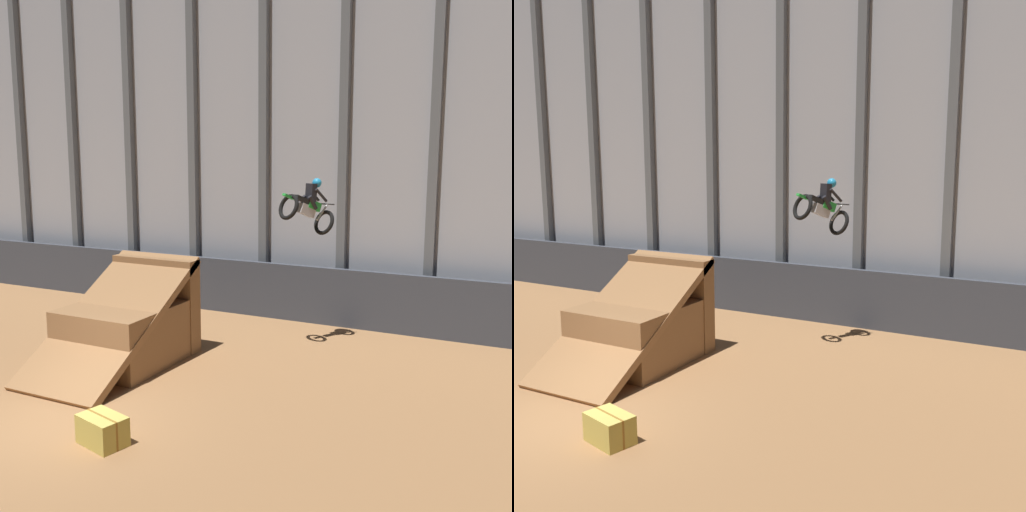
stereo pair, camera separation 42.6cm
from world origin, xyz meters
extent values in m
plane|color=#996B42|center=(0.00, 0.00, 0.00)|extent=(60.00, 60.00, 0.00)
cube|color=#A3A8B2|center=(0.00, 9.95, 6.23)|extent=(32.00, 0.12, 12.46)
cube|color=slate|center=(-11.05, 9.75, 6.23)|extent=(0.28, 0.28, 12.46)
cube|color=slate|center=(-8.29, 9.75, 6.23)|extent=(0.28, 0.28, 12.46)
cube|color=slate|center=(-5.53, 9.75, 6.23)|extent=(0.28, 0.28, 12.46)
cube|color=slate|center=(-2.76, 9.75, 6.23)|extent=(0.28, 0.28, 12.46)
cube|color=slate|center=(0.00, 9.75, 6.23)|extent=(0.28, 0.28, 12.46)
cube|color=slate|center=(2.76, 9.75, 6.23)|extent=(0.28, 0.28, 12.46)
cube|color=slate|center=(5.53, 9.75, 6.23)|extent=(0.28, 0.28, 12.46)
cube|color=#383D47|center=(0.00, 9.12, 0.92)|extent=(31.36, 0.20, 1.85)
cube|color=olive|center=(-1.02, 3.59, 0.77)|extent=(2.52, 3.09, 1.54)
cube|color=olive|center=(-1.02, 4.88, 1.28)|extent=(2.57, 0.50, 2.56)
cube|color=#996B42|center=(-1.02, 2.92, 1.28)|extent=(2.57, 4.52, 2.74)
torus|color=black|center=(2.98, 7.44, 3.47)|extent=(0.82, 0.66, 0.72)
torus|color=black|center=(2.38, 6.28, 3.98)|extent=(0.82, 0.66, 0.72)
cube|color=#B7B7BC|center=(2.68, 6.85, 3.86)|extent=(0.43, 0.60, 0.45)
cube|color=green|center=(2.78, 7.06, 3.98)|extent=(0.41, 0.53, 0.38)
cube|color=black|center=(2.61, 6.73, 4.14)|extent=(0.40, 0.58, 0.31)
cube|color=green|center=(2.38, 6.28, 4.26)|extent=(0.29, 0.38, 0.19)
cylinder|color=#B7B7BC|center=(2.94, 7.36, 3.76)|extent=(0.24, 0.40, 0.44)
cylinder|color=black|center=(2.96, 7.41, 4.00)|extent=(0.66, 0.11, 0.04)
cube|color=black|center=(2.75, 6.99, 4.33)|extent=(0.34, 0.31, 0.51)
sphere|color=#2393CC|center=(2.84, 7.17, 4.59)|extent=(0.39, 0.42, 0.34)
cylinder|color=black|center=(2.62, 7.01, 4.07)|extent=(0.25, 0.34, 0.41)
cylinder|color=black|center=(2.83, 6.90, 4.07)|extent=(0.25, 0.34, 0.41)
cylinder|color=black|center=(2.71, 7.27, 4.26)|extent=(0.27, 0.43, 0.40)
cylinder|color=black|center=(2.99, 7.12, 4.26)|extent=(0.27, 0.43, 0.40)
cube|color=#CCB751|center=(1.46, -0.37, 0.28)|extent=(1.02, 0.81, 0.56)
cube|color=#996623|center=(1.46, -0.37, 0.28)|extent=(0.89, 0.27, 0.57)
camera|label=1|loc=(8.63, -8.52, 5.34)|focal=42.00mm
camera|label=2|loc=(9.01, -8.33, 5.34)|focal=42.00mm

